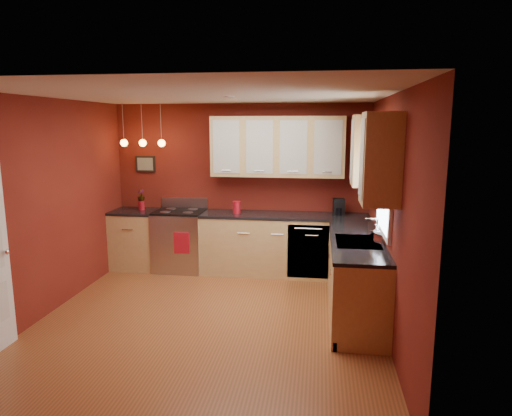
# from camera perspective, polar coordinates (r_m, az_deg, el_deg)

# --- Properties ---
(floor) EXTENTS (4.20, 4.20, 0.00)m
(floor) POSITION_cam_1_polar(r_m,az_deg,el_deg) (5.60, -5.69, -13.67)
(floor) COLOR #964F2B
(floor) RESTS_ON ground
(ceiling) EXTENTS (4.00, 4.20, 0.02)m
(ceiling) POSITION_cam_1_polar(r_m,az_deg,el_deg) (5.12, -6.22, 13.92)
(ceiling) COLOR beige
(ceiling) RESTS_ON wall_back
(wall_back) EXTENTS (4.00, 0.02, 2.60)m
(wall_back) POSITION_cam_1_polar(r_m,az_deg,el_deg) (7.24, -1.96, 2.62)
(wall_back) COLOR maroon
(wall_back) RESTS_ON floor
(wall_front) EXTENTS (4.00, 0.02, 2.60)m
(wall_front) POSITION_cam_1_polar(r_m,az_deg,el_deg) (3.27, -14.85, -7.44)
(wall_front) COLOR maroon
(wall_front) RESTS_ON floor
(wall_left) EXTENTS (0.02, 4.20, 2.60)m
(wall_left) POSITION_cam_1_polar(r_m,az_deg,el_deg) (6.01, -24.80, 0.04)
(wall_left) COLOR maroon
(wall_left) RESTS_ON floor
(wall_right) EXTENTS (0.02, 4.20, 2.60)m
(wall_right) POSITION_cam_1_polar(r_m,az_deg,el_deg) (5.12, 16.37, -1.08)
(wall_right) COLOR maroon
(wall_right) RESTS_ON floor
(base_cabinets_back_left) EXTENTS (0.70, 0.60, 0.90)m
(base_cabinets_back_left) POSITION_cam_1_polar(r_m,az_deg,el_deg) (7.58, -14.73, -3.91)
(base_cabinets_back_left) COLOR tan
(base_cabinets_back_left) RESTS_ON floor
(base_cabinets_back_right) EXTENTS (2.54, 0.60, 0.90)m
(base_cabinets_back_right) POSITION_cam_1_polar(r_m,az_deg,el_deg) (7.03, 3.55, -4.71)
(base_cabinets_back_right) COLOR tan
(base_cabinets_back_right) RESTS_ON floor
(base_cabinets_right) EXTENTS (0.60, 2.10, 0.90)m
(base_cabinets_right) POSITION_cam_1_polar(r_m,az_deg,el_deg) (5.73, 12.29, -8.46)
(base_cabinets_right) COLOR tan
(base_cabinets_right) RESTS_ON floor
(counter_back_left) EXTENTS (0.70, 0.62, 0.04)m
(counter_back_left) POSITION_cam_1_polar(r_m,az_deg,el_deg) (7.48, -14.90, -0.42)
(counter_back_left) COLOR black
(counter_back_left) RESTS_ON base_cabinets_back_left
(counter_back_right) EXTENTS (2.54, 0.62, 0.04)m
(counter_back_right) POSITION_cam_1_polar(r_m,az_deg,el_deg) (6.92, 3.60, -0.95)
(counter_back_right) COLOR black
(counter_back_right) RESTS_ON base_cabinets_back_right
(counter_right) EXTENTS (0.62, 2.10, 0.04)m
(counter_right) POSITION_cam_1_polar(r_m,az_deg,el_deg) (5.60, 12.47, -3.91)
(counter_right) COLOR black
(counter_right) RESTS_ON base_cabinets_right
(gas_range) EXTENTS (0.76, 0.64, 1.11)m
(gas_range) POSITION_cam_1_polar(r_m,az_deg,el_deg) (7.33, -9.45, -3.95)
(gas_range) COLOR #AFAFB3
(gas_range) RESTS_ON floor
(dishwasher_front) EXTENTS (0.60, 0.02, 0.80)m
(dishwasher_front) POSITION_cam_1_polar(r_m,az_deg,el_deg) (6.73, 6.51, -5.44)
(dishwasher_front) COLOR #AFAFB3
(dishwasher_front) RESTS_ON base_cabinets_back_right
(sink) EXTENTS (0.50, 0.70, 0.33)m
(sink) POSITION_cam_1_polar(r_m,az_deg,el_deg) (5.46, 12.61, -4.34)
(sink) COLOR #94949A
(sink) RESTS_ON counter_right
(window) EXTENTS (0.06, 1.02, 1.22)m
(window) POSITION_cam_1_polar(r_m,az_deg,el_deg) (5.35, 15.86, 3.65)
(window) COLOR white
(window) RESTS_ON wall_right
(upper_cabinets_back) EXTENTS (2.00, 0.35, 0.90)m
(upper_cabinets_back) POSITION_cam_1_polar(r_m,az_deg,el_deg) (6.93, 2.69, 7.67)
(upper_cabinets_back) COLOR tan
(upper_cabinets_back) RESTS_ON wall_back
(upper_cabinets_right) EXTENTS (0.35, 1.95, 0.90)m
(upper_cabinets_right) POSITION_cam_1_polar(r_m,az_deg,el_deg) (5.33, 14.36, 6.52)
(upper_cabinets_right) COLOR tan
(upper_cabinets_right) RESTS_ON wall_right
(wall_picture) EXTENTS (0.32, 0.03, 0.26)m
(wall_picture) POSITION_cam_1_polar(r_m,az_deg,el_deg) (7.60, -13.64, 5.37)
(wall_picture) COLOR black
(wall_picture) RESTS_ON wall_back
(pendant_lights) EXTENTS (0.71, 0.11, 0.66)m
(pendant_lights) POSITION_cam_1_polar(r_m,az_deg,el_deg) (7.24, -13.98, 7.96)
(pendant_lights) COLOR #94949A
(pendant_lights) RESTS_ON ceiling
(red_canister) EXTENTS (0.13, 0.13, 0.19)m
(red_canister) POSITION_cam_1_polar(r_m,az_deg,el_deg) (6.95, -2.43, 0.10)
(red_canister) COLOR #A7121F
(red_canister) RESTS_ON counter_back_right
(red_vase) EXTENTS (0.09, 0.09, 0.15)m
(red_vase) POSITION_cam_1_polar(r_m,az_deg,el_deg) (7.46, -14.12, 0.32)
(red_vase) COLOR #A7121F
(red_vase) RESTS_ON counter_back_left
(flowers) EXTENTS (0.15, 0.15, 0.20)m
(flowers) POSITION_cam_1_polar(r_m,az_deg,el_deg) (7.43, -14.18, 1.49)
(flowers) COLOR #A7121F
(flowers) RESTS_ON red_vase
(coffee_maker) EXTENTS (0.18, 0.18, 0.25)m
(coffee_maker) POSITION_cam_1_polar(r_m,az_deg,el_deg) (6.96, 10.30, 0.09)
(coffee_maker) COLOR black
(coffee_maker) RESTS_ON counter_back_right
(soap_pump) EXTENTS (0.12, 0.12, 0.22)m
(soap_pump) POSITION_cam_1_polar(r_m,az_deg,el_deg) (5.39, 14.79, -3.15)
(soap_pump) COLOR white
(soap_pump) RESTS_ON counter_right
(dish_towel) EXTENTS (0.24, 0.02, 0.33)m
(dish_towel) POSITION_cam_1_polar(r_m,az_deg,el_deg) (6.97, -9.28, -4.35)
(dish_towel) COLOR #A7121F
(dish_towel) RESTS_ON gas_range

